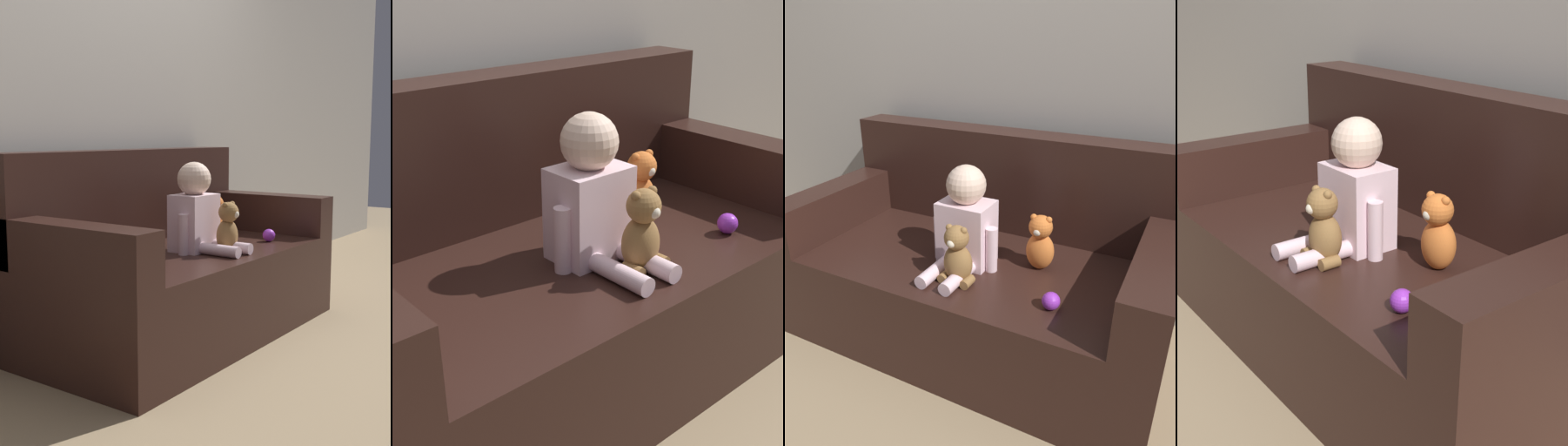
% 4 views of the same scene
% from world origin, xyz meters
% --- Properties ---
extents(ground_plane, '(12.00, 12.00, 0.00)m').
position_xyz_m(ground_plane, '(0.00, 0.00, 0.00)').
color(ground_plane, '#9E8460').
extents(couch, '(1.68, 0.87, 0.92)m').
position_xyz_m(couch, '(0.00, 0.06, 0.32)').
color(couch, black).
rests_on(couch, ground_plane).
extents(person_baby, '(0.30, 0.37, 0.43)m').
position_xyz_m(person_baby, '(0.00, -0.09, 0.62)').
color(person_baby, silver).
rests_on(person_baby, couch).
extents(teddy_bear_brown, '(0.14, 0.11, 0.25)m').
position_xyz_m(teddy_bear_brown, '(0.05, -0.24, 0.55)').
color(teddy_bear_brown, olive).
rests_on(teddy_bear_brown, couch).
extents(plush_toy_side, '(0.12, 0.11, 0.24)m').
position_xyz_m(plush_toy_side, '(0.30, 0.01, 0.56)').
color(plush_toy_side, orange).
rests_on(plush_toy_side, couch).
extents(toy_ball, '(0.07, 0.07, 0.07)m').
position_xyz_m(toy_ball, '(0.44, -0.25, 0.47)').
color(toy_ball, purple).
rests_on(toy_ball, couch).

